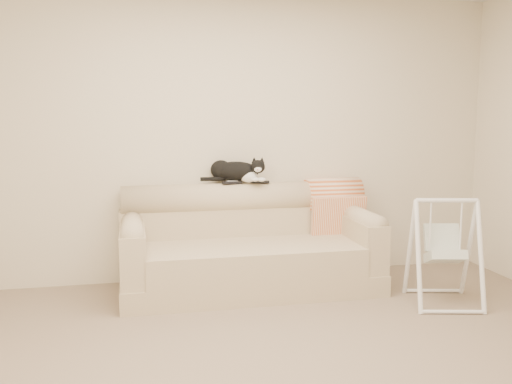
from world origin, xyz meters
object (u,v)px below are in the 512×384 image
(sofa, at_px, (248,248))
(remote_a, at_px, (232,182))
(baby_swing, at_px, (444,251))
(tuxedo_cat, at_px, (236,171))
(remote_b, at_px, (260,182))

(sofa, bearing_deg, remote_a, 114.73)
(remote_a, xyz_separation_m, baby_swing, (1.55, -0.97, -0.48))
(tuxedo_cat, bearing_deg, sofa, -77.27)
(sofa, height_order, tuxedo_cat, tuxedo_cat)
(sofa, relative_size, tuxedo_cat, 3.77)
(remote_b, relative_size, baby_swing, 0.20)
(sofa, relative_size, remote_a, 11.90)
(tuxedo_cat, relative_size, baby_swing, 0.68)
(sofa, distance_m, baby_swing, 1.63)
(remote_a, bearing_deg, remote_b, 0.38)
(tuxedo_cat, bearing_deg, baby_swing, -33.59)
(remote_a, height_order, baby_swing, remote_a)
(baby_swing, bearing_deg, remote_b, 143.33)
(sofa, xyz_separation_m, baby_swing, (1.45, -0.74, 0.08))
(remote_a, xyz_separation_m, remote_b, (0.26, 0.00, -0.00))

